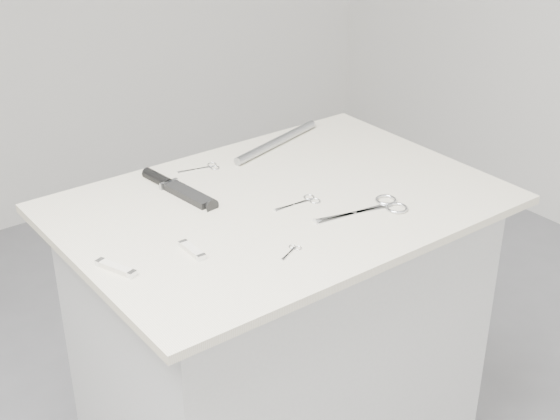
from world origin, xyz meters
TOP-DOWN VIEW (x-y plane):
  - plinth at (0.00, 0.00)m, footprint 0.90×0.60m
  - display_board at (0.00, 0.00)m, footprint 1.00×0.70m
  - large_shears at (0.15, -0.17)m, footprint 0.22×0.10m
  - embroidery_scissors_a at (0.04, -0.04)m, footprint 0.12×0.05m
  - embroidery_scissors_b at (-0.04, 0.26)m, footprint 0.11×0.05m
  - tiny_scissors at (-0.12, -0.20)m, footprint 0.07×0.04m
  - sheathed_knife at (-0.17, 0.20)m, footprint 0.07×0.25m
  - pocket_knife_a at (-0.29, -0.08)m, footprint 0.02×0.08m
  - pocket_knife_b at (-0.45, -0.05)m, footprint 0.05×0.10m
  - metal_rail at (0.19, 0.27)m, footprint 0.33×0.11m

SIDE VIEW (x-z plane):
  - plinth at x=0.00m, z-range 0.00..0.90m
  - display_board at x=0.00m, z-range 0.90..0.92m
  - tiny_scissors at x=-0.12m, z-range 0.92..0.92m
  - embroidery_scissors_b at x=-0.04m, z-range 0.92..0.92m
  - embroidery_scissors_a at x=0.04m, z-range 0.92..0.92m
  - large_shears at x=0.15m, z-range 0.92..0.93m
  - pocket_knife_a at x=-0.29m, z-range 0.92..0.93m
  - pocket_knife_b at x=-0.45m, z-range 0.92..0.93m
  - sheathed_knife at x=-0.17m, z-range 0.91..0.94m
  - metal_rail at x=0.19m, z-range 0.92..0.94m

